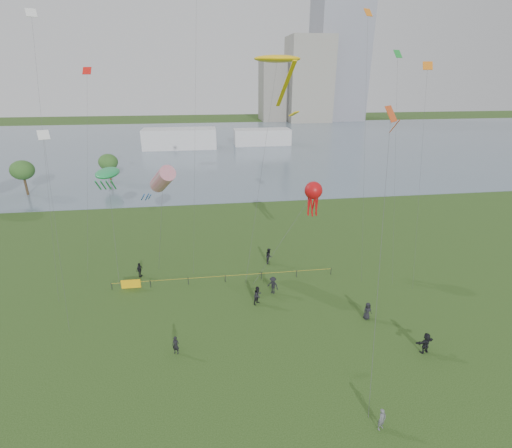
{
  "coord_description": "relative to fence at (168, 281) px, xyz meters",
  "views": [
    {
      "loc": [
        -4.41,
        -22.26,
        21.12
      ],
      "look_at": [
        0.0,
        10.0,
        8.0
      ],
      "focal_mm": 26.0,
      "sensor_mm": 36.0,
      "label": 1
    }
  ],
  "objects": [
    {
      "name": "kite_flyer",
      "position": [
        14.92,
        -19.56,
        0.24
      ],
      "size": [
        0.69,
        0.61,
        1.59
      ],
      "primitive_type": "imported",
      "rotation": [
        0.0,
        0.0,
        0.5
      ],
      "color": "#5A5D62",
      "rests_on": "ground_plane"
    },
    {
      "name": "spectator_g",
      "position": [
        11.6,
        3.73,
        0.4
      ],
      "size": [
        0.89,
        1.06,
        1.92
      ],
      "primitive_type": "imported",
      "rotation": [
        0.0,
        0.0,
        1.38
      ],
      "color": "black",
      "rests_on": "ground_plane"
    },
    {
      "name": "spectator_e",
      "position": [
        21.6,
        -13.35,
        0.37
      ],
      "size": [
        1.78,
        0.89,
        1.84
      ],
      "primitive_type": "imported",
      "rotation": [
        0.0,
        0.0,
        3.35
      ],
      "color": "black",
      "rests_on": "ground_plane"
    },
    {
      "name": "kite_windsock",
      "position": [
        -0.19,
        5.27,
        9.88
      ],
      "size": [
        4.25,
        5.11,
        12.35
      ],
      "rotation": [
        0.0,
        0.0,
        -0.24
      ],
      "color": "#3F3F42"
    },
    {
      "name": "spectator_a",
      "position": [
        9.07,
        -4.61,
        0.4
      ],
      "size": [
        1.18,
        1.16,
        1.92
      ],
      "primitive_type": "imported",
      "rotation": [
        0.0,
        0.0,
        0.73
      ],
      "color": "black",
      "rests_on": "ground_plane"
    },
    {
      "name": "spectator_d",
      "position": [
        18.78,
        -8.4,
        0.29
      ],
      "size": [
        0.91,
        0.67,
        1.69
      ],
      "primitive_type": "imported",
      "rotation": [
        0.0,
        0.0,
        0.17
      ],
      "color": "black",
      "rests_on": "ground_plane"
    },
    {
      "name": "kite_octopus",
      "position": [
        16.39,
        2.96,
        8.51
      ],
      "size": [
        8.32,
        4.86,
        10.17
      ],
      "rotation": [
        0.0,
        0.0,
        0.29
      ],
      "color": "#3F3F42"
    },
    {
      "name": "pavilion_left",
      "position": [
        -2.93,
        81.75,
        2.45
      ],
      "size": [
        22.0,
        8.0,
        6.0
      ],
      "primitive_type": "cube",
      "color": "silver",
      "rests_on": "ground_plane"
    },
    {
      "name": "spectator_b",
      "position": [
        10.88,
        -2.91,
        0.39
      ],
      "size": [
        1.38,
        1.33,
        1.89
      ],
      "primitive_type": "imported",
      "rotation": [
        0.0,
        0.0,
        -0.71
      ],
      "color": "black",
      "rests_on": "ground_plane"
    },
    {
      "name": "spectator_f",
      "position": [
        1.49,
        -10.72,
        0.24
      ],
      "size": [
        0.68,
        0.56,
        1.59
      ],
      "primitive_type": "imported",
      "rotation": [
        0.0,
        0.0,
        -0.36
      ],
      "color": "black",
      "rests_on": "ground_plane"
    },
    {
      "name": "trees",
      "position": [
        -28.5,
        35.26,
        4.59
      ],
      "size": [
        23.34,
        17.74,
        7.87
      ],
      "color": "#3C2D1B",
      "rests_on": "ground_plane"
    },
    {
      "name": "lake",
      "position": [
        9.07,
        86.75,
        -0.53
      ],
      "size": [
        400.0,
        120.0,
        0.08
      ],
      "primitive_type": "cube",
      "color": "slate",
      "rests_on": "ground_plane"
    },
    {
      "name": "ground_plane",
      "position": [
        9.07,
        -13.25,
        -0.55
      ],
      "size": [
        400.0,
        400.0,
        0.0
      ],
      "primitive_type": "plane",
      "color": "#203C13"
    },
    {
      "name": "kite_delta",
      "position": [
        21.11,
        -3.64,
        16.36
      ],
      "size": [
        7.82,
        16.77,
        18.56
      ],
      "rotation": [
        0.0,
        0.0,
        0.22
      ],
      "color": "#3F3F42"
    },
    {
      "name": "spectator_c",
      "position": [
        -3.34,
        2.49,
        0.28
      ],
      "size": [
        0.81,
        1.06,
        1.67
      ],
      "primitive_type": "imported",
      "rotation": [
        0.0,
        0.0,
        1.1
      ],
      "color": "black",
      "rests_on": "ground_plane"
    },
    {
      "name": "kite_creature",
      "position": [
        -6.56,
        7.84,
        10.15
      ],
      "size": [
        2.58,
        9.41,
        11.19
      ],
      "rotation": [
        0.0,
        0.0,
        -0.07
      ],
      "color": "#3F3F42"
    },
    {
      "name": "small_kites",
      "position": [
        7.12,
        4.67,
        23.1
      ],
      "size": [
        37.76,
        11.53,
        13.56
      ],
      "color": "red"
    },
    {
      "name": "building_mid",
      "position": [
        55.07,
        148.75,
        18.45
      ],
      "size": [
        20.0,
        20.0,
        38.0
      ],
      "primitive_type": "cube",
      "color": "gray",
      "rests_on": "ground_plane"
    },
    {
      "name": "kite_stingray",
      "position": [
        12.19,
        3.84,
        21.96
      ],
      "size": [
        6.29,
        9.94,
        22.98
      ],
      "rotation": [
        0.0,
        0.0,
        -0.28
      ],
      "color": "#3F3F42"
    },
    {
      "name": "pavilion_right",
      "position": [
        23.07,
        84.75,
        1.95
      ],
      "size": [
        18.0,
        7.0,
        5.0
      ],
      "primitive_type": "cube",
      "color": "silver",
      "rests_on": "ground_plane"
    },
    {
      "name": "building_low",
      "position": [
        41.07,
        154.75,
        13.45
      ],
      "size": [
        16.0,
        18.0,
        28.0
      ],
      "primitive_type": "cube",
      "color": "slate",
      "rests_on": "ground_plane"
    },
    {
      "name": "fence",
      "position": [
        0.0,
        0.0,
        0.0
      ],
      "size": [
        24.07,
        0.07,
        1.05
      ],
      "color": "black",
      "rests_on": "ground_plane"
    }
  ]
}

